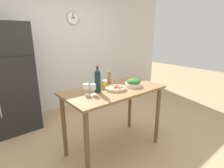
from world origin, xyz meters
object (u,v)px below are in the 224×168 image
(pepper_mill, at_px, (109,79))
(salad_bowl, at_px, (133,83))
(homemade_pizza, at_px, (116,88))
(wine_glass_near, at_px, (93,87))
(salt_canister, at_px, (104,84))
(refrigerator, at_px, (10,79))
(wine_glass_far, at_px, (86,87))
(wine_bottle, at_px, (98,80))

(pepper_mill, distance_m, salad_bowl, 0.34)
(salad_bowl, height_order, homemade_pizza, salad_bowl)
(wine_glass_near, xyz_separation_m, salt_canister, (0.27, 0.14, -0.04))
(pepper_mill, xyz_separation_m, salad_bowl, (0.25, -0.23, -0.05))
(wine_glass_near, distance_m, salt_canister, 0.31)
(refrigerator, height_order, wine_glass_far, refrigerator)
(refrigerator, bearing_deg, wine_bottle, -64.53)
(salad_bowl, bearing_deg, refrigerator, 127.62)
(pepper_mill, bearing_deg, wine_bottle, -156.14)
(wine_glass_far, bearing_deg, refrigerator, 110.53)
(refrigerator, distance_m, salt_canister, 1.69)
(salad_bowl, bearing_deg, homemade_pizza, 172.52)
(wine_bottle, bearing_deg, wine_glass_near, -156.53)
(wine_bottle, distance_m, salt_canister, 0.23)
(wine_bottle, height_order, wine_glass_near, wine_bottle)
(wine_glass_near, distance_m, pepper_mill, 0.41)
(wine_bottle, distance_m, homemade_pizza, 0.28)
(wine_glass_near, height_order, salad_bowl, wine_glass_near)
(wine_glass_near, relative_size, salad_bowl, 0.57)
(pepper_mill, height_order, salad_bowl, pepper_mill)
(wine_glass_far, xyz_separation_m, salt_canister, (0.34, 0.08, -0.04))
(wine_glass_far, xyz_separation_m, homemade_pizza, (0.40, -0.08, -0.07))
(refrigerator, relative_size, salt_canister, 17.67)
(wine_bottle, height_order, salt_canister, wine_bottle)
(salad_bowl, height_order, salt_canister, salad_bowl)
(pepper_mill, distance_m, homemade_pizza, 0.21)
(wine_glass_far, bearing_deg, wine_glass_near, -42.38)
(refrigerator, bearing_deg, wine_glass_near, -68.12)
(refrigerator, bearing_deg, salt_canister, -57.62)
(pepper_mill, bearing_deg, salad_bowl, -42.93)
(wine_glass_near, xyz_separation_m, homemade_pizza, (0.33, -0.03, -0.07))
(wine_glass_near, relative_size, salt_canister, 1.28)
(pepper_mill, bearing_deg, refrigerator, 125.77)
(wine_glass_near, bearing_deg, wine_glass_far, 137.62)
(homemade_pizza, bearing_deg, salt_canister, 109.11)
(pepper_mill, height_order, homemade_pizza, pepper_mill)
(refrigerator, bearing_deg, salad_bowl, -52.38)
(refrigerator, relative_size, pepper_mill, 8.65)
(salad_bowl, bearing_deg, pepper_mill, 137.07)
(refrigerator, distance_m, salad_bowl, 2.06)
(wine_bottle, relative_size, salt_canister, 3.28)
(salad_bowl, bearing_deg, wine_glass_far, 169.95)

